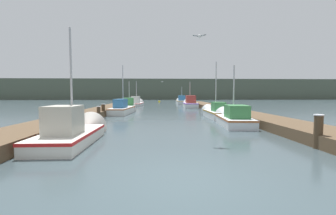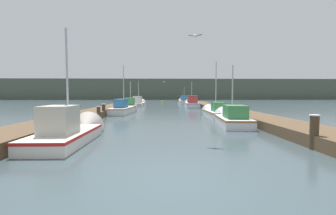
# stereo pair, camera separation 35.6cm
# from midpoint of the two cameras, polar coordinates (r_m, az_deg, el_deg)

# --- Properties ---
(ground_plane) EXTENTS (200.00, 200.00, 0.00)m
(ground_plane) POSITION_cam_midpoint_polar(r_m,az_deg,el_deg) (5.30, 3.21, -17.96)
(ground_plane) COLOR #38474C
(dock_left) EXTENTS (2.34, 40.00, 0.49)m
(dock_left) POSITION_cam_midpoint_polar(r_m,az_deg,el_deg) (21.75, -16.76, -1.02)
(dock_left) COLOR brown
(dock_left) RESTS_ON ground_plane
(dock_right) EXTENTS (2.34, 40.00, 0.49)m
(dock_right) POSITION_cam_midpoint_polar(r_m,az_deg,el_deg) (21.98, 15.80, -0.95)
(dock_right) COLOR brown
(dock_right) RESTS_ON ground_plane
(distant_shore_ridge) EXTENTS (120.00, 16.00, 6.37)m
(distant_shore_ridge) POSITION_cam_midpoint_polar(r_m,az_deg,el_deg) (76.28, -1.21, 4.57)
(distant_shore_ridge) COLOR #4C5647
(distant_shore_ridge) RESTS_ON ground_plane
(fishing_boat_0) EXTENTS (1.69, 4.77, 5.02)m
(fishing_boat_0) POSITION_cam_midpoint_polar(r_m,az_deg,el_deg) (9.95, -22.52, -5.51)
(fishing_boat_0) COLOR silver
(fishing_boat_0) RESTS_ON ground_plane
(fishing_boat_1) EXTENTS (1.89, 4.68, 4.11)m
(fishing_boat_1) POSITION_cam_midpoint_polar(r_m,az_deg,el_deg) (14.44, 16.35, -2.64)
(fishing_boat_1) COLOR silver
(fishing_boat_1) RESTS_ON ground_plane
(fishing_boat_2) EXTENTS (1.45, 5.12, 4.84)m
(fishing_boat_2) POSITION_cam_midpoint_polar(r_m,az_deg,el_deg) (18.73, 12.32, -1.22)
(fishing_boat_2) COLOR silver
(fishing_boat_2) RESTS_ON ground_plane
(fishing_boat_3) EXTENTS (1.95, 6.24, 5.00)m
(fishing_boat_3) POSITION_cam_midpoint_polar(r_m,az_deg,el_deg) (22.35, -10.55, -0.26)
(fishing_boat_3) COLOR silver
(fishing_boat_3) RESTS_ON ground_plane
(fishing_boat_4) EXTENTS (1.74, 5.18, 3.67)m
(fishing_boat_4) POSITION_cam_midpoint_polar(r_m,az_deg,el_deg) (26.41, -9.09, 0.38)
(fishing_boat_4) COLOR silver
(fishing_boat_4) RESTS_ON ground_plane
(fishing_boat_5) EXTENTS (1.94, 6.10, 3.99)m
(fishing_boat_5) POSITION_cam_midpoint_polar(r_m,az_deg,el_deg) (31.53, 6.29, 1.03)
(fishing_boat_5) COLOR silver
(fishing_boat_5) RESTS_ON ground_plane
(fishing_boat_6) EXTENTS (2.04, 5.64, 4.40)m
(fishing_boat_6) POSITION_cam_midpoint_polar(r_m,az_deg,el_deg) (35.72, -7.13, 1.12)
(fishing_boat_6) COLOR silver
(fishing_boat_6) RESTS_ON ground_plane
(fishing_boat_7) EXTENTS (1.85, 4.87, 3.59)m
(fishing_boat_7) POSITION_cam_midpoint_polar(r_m,az_deg,el_deg) (41.17, 4.28, 1.58)
(fishing_boat_7) COLOR silver
(fishing_boat_7) RESTS_ON ground_plane
(mooring_piling_0) EXTENTS (0.27, 0.27, 1.09)m
(mooring_piling_0) POSITION_cam_midpoint_polar(r_m,az_deg,el_deg) (15.17, 19.03, -1.85)
(mooring_piling_0) COLOR #473523
(mooring_piling_0) RESTS_ON ground_plane
(mooring_piling_1) EXTENTS (0.31, 0.31, 0.97)m
(mooring_piling_1) POSITION_cam_midpoint_polar(r_m,az_deg,el_deg) (17.70, -16.67, -1.25)
(mooring_piling_1) COLOR #473523
(mooring_piling_1) RESTS_ON ground_plane
(mooring_piling_2) EXTENTS (0.34, 0.34, 1.07)m
(mooring_piling_2) POSITION_cam_midpoint_polar(r_m,az_deg,el_deg) (19.56, -15.52, -0.63)
(mooring_piling_2) COLOR #473523
(mooring_piling_2) RESTS_ON ground_plane
(mooring_piling_3) EXTENTS (0.33, 0.33, 1.21)m
(mooring_piling_3) POSITION_cam_midpoint_polar(r_m,az_deg,el_deg) (9.43, 34.04, -5.15)
(mooring_piling_3) COLOR #473523
(mooring_piling_3) RESTS_ON ground_plane
(channel_buoy) EXTENTS (0.48, 0.48, 0.98)m
(channel_buoy) POSITION_cam_midpoint_polar(r_m,az_deg,el_deg) (48.46, -1.36, 1.50)
(channel_buoy) COLOR gold
(channel_buoy) RESTS_ON ground_plane
(seagull_lead) EXTENTS (0.29, 0.56, 0.12)m
(seagull_lead) POSITION_cam_midpoint_polar(r_m,az_deg,el_deg) (31.66, -0.67, 6.59)
(seagull_lead) COLOR white
(seagull_1) EXTENTS (0.56, 0.31, 0.12)m
(seagull_1) POSITION_cam_midpoint_polar(r_m,az_deg,el_deg) (9.74, 8.04, 17.56)
(seagull_1) COLOR white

